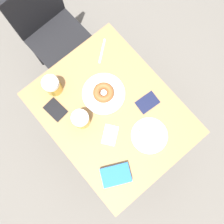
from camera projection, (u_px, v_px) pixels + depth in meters
ground_plane at (112, 128)px, 2.18m from camera, size 8.00×8.00×0.00m
table at (112, 115)px, 1.53m from camera, size 0.72×0.91×0.73m
chair at (49, 26)px, 1.77m from camera, size 0.41×0.41×0.89m
plate_with_cake at (150, 135)px, 1.42m from camera, size 0.21×0.21×0.04m
plate_with_donut at (104, 93)px, 1.47m from camera, size 0.25×0.25×0.05m
beer_mug_left at (52, 86)px, 1.42m from camera, size 0.09×0.09×0.13m
beer_mug_center at (81, 119)px, 1.39m from camera, size 0.09×0.09×0.13m
napkin_folded at (110, 135)px, 1.43m from camera, size 0.14×0.13×0.00m
fork at (102, 51)px, 1.53m from camera, size 0.14×0.11×0.00m
passport_near_edge at (55, 110)px, 1.46m from camera, size 0.10×0.13×0.01m
passport_far_edge at (147, 102)px, 1.47m from camera, size 0.13×0.10×0.01m
blue_pouch at (116, 175)px, 1.37m from camera, size 0.19×0.17×0.04m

